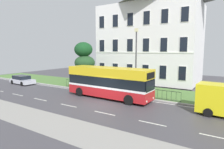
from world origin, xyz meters
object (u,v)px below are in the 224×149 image
at_px(litter_bin, 102,85).
at_px(georgian_townhouse, 150,38).
at_px(parked_hatchback_00, 22,80).
at_px(single_decker_bus, 109,82).
at_px(street_lamp_post, 136,58).
at_px(evergreen_tree, 84,67).

bearing_deg(litter_bin, georgian_townhouse, 78.05).
distance_m(parked_hatchback_00, litter_bin, 13.03).
bearing_deg(litter_bin, parked_hatchback_00, -168.68).
bearing_deg(parked_hatchback_00, single_decker_bus, 3.23).
distance_m(single_decker_bus, parked_hatchback_00, 15.60).
relative_size(street_lamp_post, litter_bin, 6.65).
height_order(parked_hatchback_00, litter_bin, parked_hatchback_00).
height_order(georgian_townhouse, single_decker_bus, georgian_townhouse).
bearing_deg(parked_hatchback_00, georgian_townhouse, 44.64).
bearing_deg(parked_hatchback_00, evergreen_tree, 34.46).
xyz_separation_m(evergreen_tree, single_decker_bus, (7.51, -4.91, -0.87)).
relative_size(single_decker_bus, street_lamp_post, 1.32).
xyz_separation_m(street_lamp_post, litter_bin, (-4.76, 0.20, -3.57)).
bearing_deg(single_decker_bus, litter_bin, 138.46).
relative_size(evergreen_tree, parked_hatchback_00, 1.40).
distance_m(single_decker_bus, litter_bin, 3.98).
height_order(georgian_townhouse, evergreen_tree, georgian_townhouse).
bearing_deg(evergreen_tree, single_decker_bus, -33.18).
xyz_separation_m(evergreen_tree, litter_bin, (4.72, -2.26, -1.90)).
bearing_deg(litter_bin, evergreen_tree, 154.40).
bearing_deg(georgian_townhouse, street_lamp_post, -76.69).
distance_m(single_decker_bus, street_lamp_post, 4.04).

